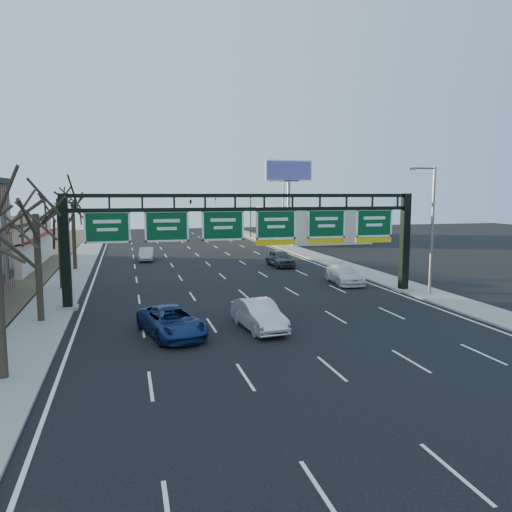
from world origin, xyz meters
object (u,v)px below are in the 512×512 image
object	(u,v)px
sign_gantry	(252,232)
car_silver_sedan	(259,315)
car_blue_suv	(172,321)
car_white_wagon	(344,274)

from	to	relation	value
sign_gantry	car_silver_sedan	bearing A→B (deg)	-101.54
sign_gantry	car_silver_sedan	distance (m)	8.51
sign_gantry	car_blue_suv	distance (m)	10.39
car_blue_suv	car_white_wagon	size ratio (longest dim) A/B	1.05
sign_gantry	car_blue_suv	bearing A→B (deg)	-129.32
car_silver_sedan	car_white_wagon	xyz separation A→B (m)	(10.17, 11.48, -0.05)
sign_gantry	car_blue_suv	xyz separation A→B (m)	(-6.11, -7.45, -3.90)
sign_gantry	car_silver_sedan	world-z (taller)	sign_gantry
sign_gantry	car_white_wagon	bearing A→B (deg)	25.07
car_blue_suv	car_silver_sedan	bearing A→B (deg)	-13.65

